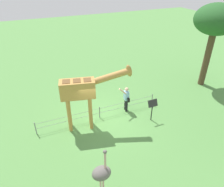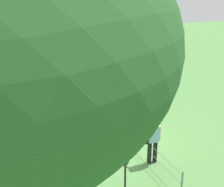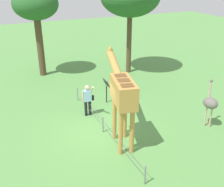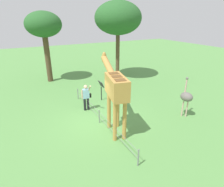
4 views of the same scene
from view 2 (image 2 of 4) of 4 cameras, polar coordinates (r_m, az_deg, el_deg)
name	(u,v)px [view 2 (image 2 of 4)]	position (r m, az deg, el deg)	size (l,w,h in m)	color
ground_plane	(125,140)	(11.85, 2.40, -8.62)	(60.00, 60.00, 0.00)	#568E47
giraffe	(109,78)	(11.69, -0.51, 2.89)	(3.62, 1.30, 3.48)	#BC8942
visitor	(153,138)	(10.18, 7.49, -8.10)	(0.68, 0.59, 1.69)	black
shade_hut_near	(8,32)	(19.35, -18.66, 10.78)	(2.51, 2.51, 3.45)	brown
info_sign	(125,159)	(8.90, 2.50, -12.00)	(0.56, 0.21, 1.32)	black
wire_fence	(129,130)	(11.72, 3.08, -6.75)	(7.05, 0.05, 0.75)	slate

